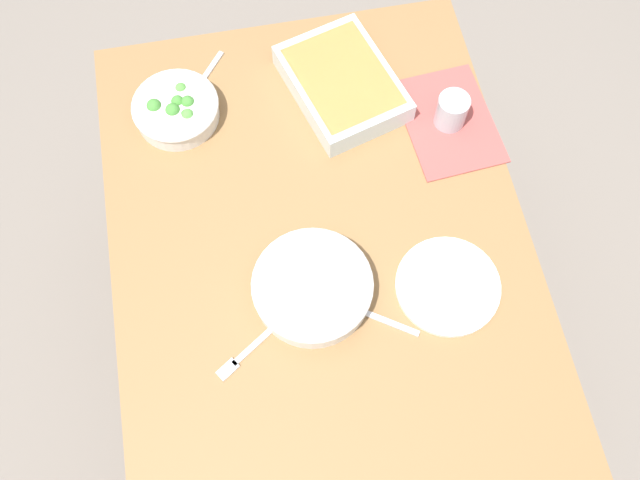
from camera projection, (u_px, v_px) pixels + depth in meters
name	position (u px, v px, depth m)	size (l,w,h in m)	color
ground_plane	(320.00, 334.00, 2.19)	(6.00, 6.00, 0.00)	slate
dining_table	(320.00, 256.00, 1.59)	(1.20, 0.90, 0.74)	olive
placemat	(449.00, 121.00, 1.63)	(0.28, 0.20, 0.00)	#B24C47
stew_bowl	(312.00, 287.00, 1.44)	(0.25, 0.25, 0.06)	silver
broccoli_bowl	(176.00, 109.00, 1.61)	(0.20, 0.20, 0.06)	silver
baking_dish	(342.00, 83.00, 1.64)	(0.35, 0.30, 0.06)	silver
drink_cup	(451.00, 112.00, 1.60)	(0.07, 0.07, 0.08)	#B2BCC6
side_plate	(448.00, 286.00, 1.46)	(0.22, 0.22, 0.01)	white
spoon_by_stew	(367.00, 313.00, 1.44)	(0.11, 0.16, 0.01)	silver
spoon_by_broccoli	(198.00, 86.00, 1.67)	(0.15, 0.12, 0.01)	silver
fork_on_table	(247.00, 352.00, 1.41)	(0.11, 0.16, 0.01)	silver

